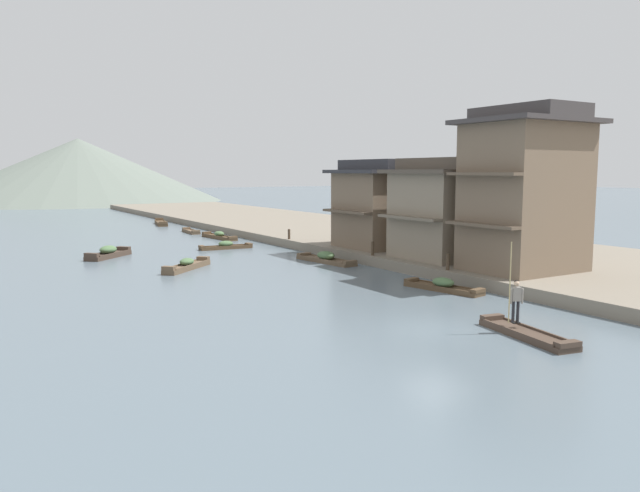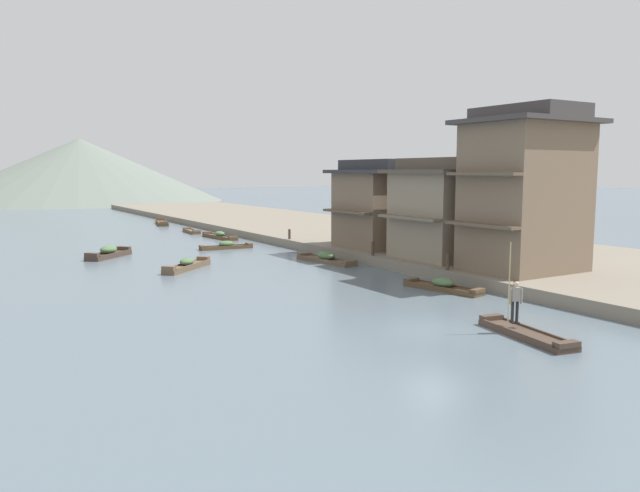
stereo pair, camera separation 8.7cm
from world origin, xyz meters
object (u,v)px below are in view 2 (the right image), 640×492
(boat_midriver_upstream, at_px, (326,259))
(boat_crossing_west, at_px, (220,236))
(house_waterfront_second, at_px, (444,209))
(boat_foreground_poled, at_px, (526,334))
(boat_moored_third, at_px, (226,246))
(boat_moored_second, at_px, (109,253))
(boatman_person, at_px, (515,296))
(boat_moored_nearest, at_px, (192,231))
(mooring_post_dock_near, at_px, (448,262))
(boat_midriver_drifting, at_px, (187,265))
(house_waterfront_nearest, at_px, (525,190))
(boat_upstream_distant, at_px, (162,223))
(mooring_post_dock_mid, at_px, (373,249))
(mooring_post_dock_far, at_px, (289,234))
(house_waterfront_tall, at_px, (376,205))
(boat_moored_far, at_px, (443,286))

(boat_midriver_upstream, relative_size, boat_crossing_west, 0.98)
(house_waterfront_second, bearing_deg, boat_foreground_poled, -121.87)
(boat_moored_third, relative_size, house_waterfront_second, 0.68)
(boat_moored_second, bearing_deg, boatman_person, -73.92)
(boat_moored_nearest, bearing_deg, mooring_post_dock_near, -85.24)
(boat_moored_second, distance_m, boat_midriver_drifting, 8.40)
(house_waterfront_nearest, bearing_deg, boat_crossing_west, 101.42)
(boat_moored_nearest, distance_m, boat_moored_third, 13.51)
(boat_upstream_distant, height_order, house_waterfront_second, house_waterfront_second)
(boat_foreground_poled, distance_m, boat_midriver_upstream, 19.75)
(boat_midriver_drifting, xyz_separation_m, house_waterfront_nearest, (14.11, -13.55, 4.71))
(boat_moored_nearest, distance_m, boat_crossing_west, 6.29)
(boat_moored_nearest, height_order, boat_upstream_distant, boat_upstream_distant)
(boat_moored_third, xyz_separation_m, boat_crossing_west, (2.35, 7.09, -0.00))
(boat_moored_third, bearing_deg, boat_moored_second, -178.43)
(boat_midriver_upstream, bearing_deg, boat_moored_nearest, 92.17)
(mooring_post_dock_mid, distance_m, mooring_post_dock_far, 11.11)
(house_waterfront_tall, bearing_deg, mooring_post_dock_mid, -129.06)
(house_waterfront_second, xyz_separation_m, mooring_post_dock_far, (-3.02, 14.29, -2.61))
(boat_moored_nearest, xyz_separation_m, house_waterfront_tall, (5.48, -22.69, 3.51))
(house_waterfront_nearest, bearing_deg, boat_moored_far, 176.52)
(boat_moored_far, height_order, mooring_post_dock_mid, mooring_post_dock_mid)
(house_waterfront_nearest, distance_m, mooring_post_dock_near, 5.58)
(boat_foreground_poled, distance_m, boat_upstream_distant, 53.72)
(boat_foreground_poled, height_order, boat_moored_far, boat_moored_far)
(house_waterfront_nearest, relative_size, mooring_post_dock_far, 11.03)
(boat_foreground_poled, distance_m, boatman_person, 1.42)
(house_waterfront_second, distance_m, mooring_post_dock_far, 14.84)
(boatman_person, xyz_separation_m, mooring_post_dock_near, (5.34, 9.26, -0.30))
(boat_upstream_distant, distance_m, mooring_post_dock_mid, 36.95)
(boat_moored_nearest, height_order, mooring_post_dock_far, mooring_post_dock_far)
(boat_foreground_poled, relative_size, mooring_post_dock_near, 5.01)
(boat_moored_nearest, xyz_separation_m, house_waterfront_second, (5.76, -29.26, 3.51))
(boatman_person, bearing_deg, mooring_post_dock_far, 78.91)
(boat_crossing_west, relative_size, house_waterfront_second, 0.87)
(house_waterfront_nearest, xyz_separation_m, house_waterfront_second, (-0.42, 5.77, -1.30))
(boat_moored_nearest, xyz_separation_m, boat_upstream_distant, (0.34, 10.79, 0.04))
(boatman_person, distance_m, mooring_post_dock_far, 27.76)
(mooring_post_dock_mid, bearing_deg, house_waterfront_tall, 50.94)
(boat_moored_far, bearing_deg, boat_upstream_distant, 90.57)
(boat_moored_second, height_order, boat_moored_third, boat_moored_second)
(boat_moored_third, relative_size, mooring_post_dock_near, 4.67)
(boat_upstream_distant, xyz_separation_m, boat_crossing_west, (0.03, -17.07, 0.04))
(boat_moored_far, bearing_deg, mooring_post_dock_far, 84.36)
(boatman_person, xyz_separation_m, mooring_post_dock_far, (5.34, 27.24, -0.36))
(house_waterfront_tall, bearing_deg, boatman_person, -112.50)
(boat_moored_second, height_order, boat_moored_far, boat_moored_second)
(boat_moored_nearest, relative_size, boat_moored_second, 1.02)
(house_waterfront_second, height_order, mooring_post_dock_near, house_waterfront_second)
(house_waterfront_nearest, bearing_deg, boat_moored_second, 128.47)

